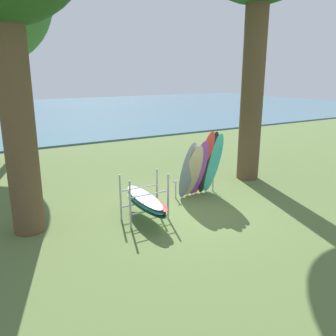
% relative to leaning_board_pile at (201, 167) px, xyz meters
% --- Properties ---
extents(ground_plane, '(80.00, 80.00, 0.00)m').
position_rel_leaning_board_pile_xyz_m(ground_plane, '(-0.90, -0.77, -0.98)').
color(ground_plane, '#566B38').
extents(lake_water, '(80.00, 36.00, 0.10)m').
position_rel_leaning_board_pile_xyz_m(lake_water, '(-0.90, 28.12, -0.93)').
color(lake_water, '#477084').
rests_on(lake_water, ground).
extents(leaning_board_pile, '(1.59, 0.86, 2.15)m').
position_rel_leaning_board_pile_xyz_m(leaning_board_pile, '(0.00, 0.00, 0.00)').
color(leaning_board_pile, gray).
rests_on(leaning_board_pile, ground).
extents(board_storage_rack, '(1.15, 2.13, 1.25)m').
position_rel_leaning_board_pile_xyz_m(board_storage_rack, '(-2.28, -0.64, -0.46)').
color(board_storage_rack, '#9EA0A5').
rests_on(board_storage_rack, ground).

